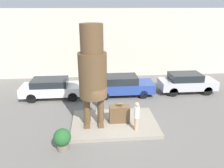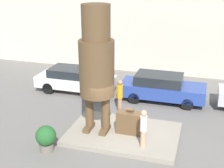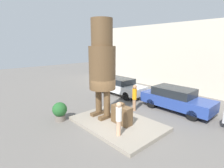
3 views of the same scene
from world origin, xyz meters
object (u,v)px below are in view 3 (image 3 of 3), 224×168
Objects in this scene: planter_pot at (60,111)px; worker_hivis at (134,97)px; giant_suitcase at (122,115)px; parked_car_blue at (176,99)px; statue_figure at (102,62)px; parked_car_white at (120,86)px; tourist at (119,117)px.

worker_hivis reaches higher than planter_pot.
parked_car_blue reaches higher than giant_suitcase.
statue_figure reaches higher than parked_car_white.
statue_figure reaches higher than planter_pot.
giant_suitcase is 1.08× the size of planter_pot.
statue_figure is at bearing -115.89° from parked_car_blue.
giant_suitcase is 0.68× the size of worker_hivis.
tourist reaches higher than worker_hivis.
tourist is at bearing -21.29° from statue_figure.
giant_suitcase reaches higher than planter_pot.
planter_pot is 0.63× the size of worker_hivis.
giant_suitcase is at bearing -64.55° from worker_hivis.
parked_car_blue is (2.23, 4.60, -2.66)m from statue_figure.
parked_car_white is 5.31m from parked_car_blue.
tourist is 5.51m from parked_car_blue.
worker_hivis reaches higher than parked_car_white.
planter_pot is (-3.78, -6.63, -0.22)m from parked_car_blue.
parked_car_white is 4.22× the size of planter_pot.
tourist is 3.91m from worker_hivis.
worker_hivis reaches higher than giant_suitcase.
parked_car_white is at bearing 135.95° from giant_suitcase.
planter_pot is (1.53, -6.56, -0.20)m from parked_car_white.
planter_pot is at bearing -144.68° from giant_suitcase.
worker_hivis is (-1.94, 3.39, -0.12)m from tourist.
worker_hivis is (1.90, 4.53, 0.37)m from planter_pot.
statue_figure is 3.17m from giant_suitcase.
parked_car_blue is 4.21× the size of planter_pot.
statue_figure is 3.56m from worker_hivis.
tourist is at bearing -45.30° from parked_car_white.
parked_car_blue is at bearing 48.27° from worker_hivis.
parked_car_white is 2.65× the size of worker_hivis.
tourist is at bearing -60.22° from worker_hivis.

